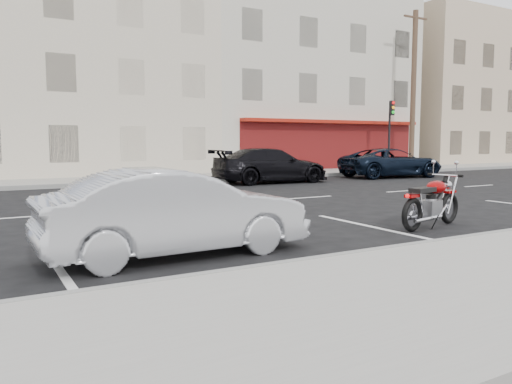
% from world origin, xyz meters
% --- Properties ---
extents(ground, '(120.00, 120.00, 0.00)m').
position_xyz_m(ground, '(0.00, 0.00, 0.00)').
color(ground, black).
rests_on(ground, ground).
extents(sidewalk_near, '(80.00, 3.40, 0.15)m').
position_xyz_m(sidewalk_near, '(-5.00, -8.70, 0.07)').
color(sidewalk_near, gray).
rests_on(sidewalk_near, ground).
extents(sidewalk_far, '(80.00, 3.40, 0.15)m').
position_xyz_m(sidewalk_far, '(-5.00, 8.70, 0.07)').
color(sidewalk_far, gray).
rests_on(sidewalk_far, ground).
extents(curb_near, '(80.00, 0.12, 0.16)m').
position_xyz_m(curb_near, '(-5.00, -7.00, 0.08)').
color(curb_near, gray).
rests_on(curb_near, ground).
extents(curb_far, '(80.00, 0.12, 0.16)m').
position_xyz_m(curb_far, '(-5.00, 7.00, 0.08)').
color(curb_far, gray).
rests_on(curb_far, ground).
extents(bldg_cream, '(12.00, 12.00, 11.50)m').
position_xyz_m(bldg_cream, '(-2.00, 16.30, 5.75)').
color(bldg_cream, beige).
rests_on(bldg_cream, ground).
extents(bldg_corner, '(14.00, 12.00, 12.50)m').
position_xyz_m(bldg_corner, '(11.00, 16.30, 6.25)').
color(bldg_corner, beige).
rests_on(bldg_corner, ground).
extents(bldg_far_east, '(12.00, 12.00, 11.00)m').
position_xyz_m(bldg_far_east, '(26.00, 16.30, 5.50)').
color(bldg_far_east, tan).
rests_on(bldg_far_east, ground).
extents(utility_pole, '(1.80, 0.30, 9.00)m').
position_xyz_m(utility_pole, '(15.50, 8.60, 4.74)').
color(utility_pole, '#422D1E').
rests_on(utility_pole, sidewalk_far).
extents(traffic_light, '(0.26, 0.30, 3.80)m').
position_xyz_m(traffic_light, '(13.50, 8.33, 2.56)').
color(traffic_light, black).
rests_on(traffic_light, sidewalk_far).
extents(fire_hydrant, '(0.20, 0.20, 0.72)m').
position_xyz_m(fire_hydrant, '(12.00, 8.50, 0.53)').
color(fire_hydrant, beige).
rests_on(fire_hydrant, sidewalk_far).
extents(motorcycle, '(2.07, 0.79, 1.05)m').
position_xyz_m(motorcycle, '(1.72, -5.39, 0.48)').
color(motorcycle, black).
rests_on(motorcycle, ground).
extents(sedan_silver, '(4.05, 1.49, 1.32)m').
position_xyz_m(sedan_silver, '(-4.32, -5.33, 0.66)').
color(sedan_silver, '#ABADB3').
rests_on(sedan_silver, ground).
extents(suv_far, '(5.22, 2.94, 1.38)m').
position_xyz_m(suv_far, '(10.40, 5.07, 0.69)').
color(suv_far, black).
rests_on(suv_far, ground).
extents(car_far, '(5.00, 2.19, 1.43)m').
position_xyz_m(car_far, '(3.76, 5.20, 0.72)').
color(car_far, black).
rests_on(car_far, ground).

